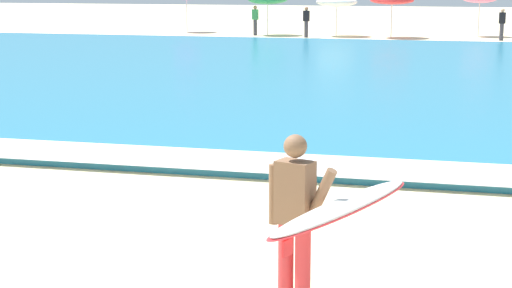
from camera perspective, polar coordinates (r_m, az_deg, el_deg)
The scene contains 9 objects.
ground_plane at distance 9.43m, azimuth -9.07°, elevation -8.33°, with size 160.00×160.00×0.00m, color beige.
sea at distance 26.88m, azimuth 6.38°, elevation 4.76°, with size 120.00×28.00×0.14m, color teal.
surf_foam at distance 13.87m, azimuth -1.15°, elevation -1.14°, with size 120.00×1.53×0.01m, color white.
surfer_with_board at distance 7.72m, azimuth 4.32°, elevation -4.62°, with size 1.34×2.56×1.73m.
beach_umbrella_2 at distance 44.58m, azimuth 5.53°, elevation 9.63°, with size 2.16×2.17×2.07m.
beach_umbrella_3 at distance 43.83m, azimuth 9.27°, elevation 9.64°, with size 2.22×2.23×2.13m.
beachgoer_near_row_left at distance 45.04m, azimuth -0.06°, elevation 8.49°, with size 0.32×0.20×1.58m.
beachgoer_near_row_mid at distance 43.54m, azimuth 3.45°, elevation 8.37°, with size 0.32×0.20×1.58m.
beachgoer_near_row_right at distance 43.10m, azimuth 16.44°, elevation 7.90°, with size 0.32×0.20×1.58m.
Camera 1 is at (3.55, -8.14, 3.17)m, focal length 58.62 mm.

